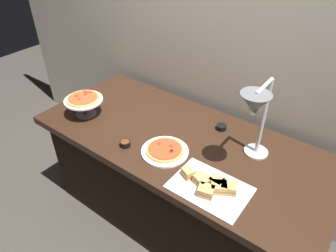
% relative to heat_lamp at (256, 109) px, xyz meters
% --- Properties ---
extents(ground_plane, '(8.00, 8.00, 0.00)m').
position_rel_heat_lamp_xyz_m(ground_plane, '(-0.44, 0.00, -1.14)').
color(ground_plane, '#38332D').
extents(back_wall, '(4.40, 0.04, 2.40)m').
position_rel_heat_lamp_xyz_m(back_wall, '(-0.44, 0.50, 0.06)').
color(back_wall, beige).
rests_on(back_wall, ground_plane).
extents(buffet_table, '(1.90, 0.84, 0.76)m').
position_rel_heat_lamp_xyz_m(buffet_table, '(-0.44, 0.00, -0.76)').
color(buffet_table, black).
rests_on(buffet_table, ground_plane).
extents(heat_lamp, '(0.15, 0.33, 0.49)m').
position_rel_heat_lamp_xyz_m(heat_lamp, '(0.00, 0.00, 0.00)').
color(heat_lamp, '#B7BABF').
rests_on(heat_lamp, buffet_table).
extents(pizza_plate_front, '(0.28, 0.28, 0.03)m').
position_rel_heat_lamp_xyz_m(pizza_plate_front, '(-0.43, -0.17, -0.37)').
color(pizza_plate_front, white).
rests_on(pizza_plate_front, buffet_table).
extents(pizza_plate_center, '(0.26, 0.26, 0.14)m').
position_rel_heat_lamp_xyz_m(pizza_plate_center, '(-1.12, -0.18, -0.27)').
color(pizza_plate_center, '#595B60').
rests_on(pizza_plate_center, buffet_table).
extents(sandwich_platter, '(0.40, 0.28, 0.06)m').
position_rel_heat_lamp_xyz_m(sandwich_platter, '(-0.07, -0.26, -0.36)').
color(sandwich_platter, white).
rests_on(sandwich_platter, buffet_table).
extents(sauce_cup_near, '(0.07, 0.07, 0.03)m').
position_rel_heat_lamp_xyz_m(sauce_cup_near, '(-0.28, 0.24, -0.36)').
color(sauce_cup_near, black).
rests_on(sauce_cup_near, buffet_table).
extents(sauce_cup_far, '(0.06, 0.06, 0.03)m').
position_rel_heat_lamp_xyz_m(sauce_cup_far, '(-0.66, -0.26, -0.36)').
color(sauce_cup_far, black).
rests_on(sauce_cup_far, buffet_table).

